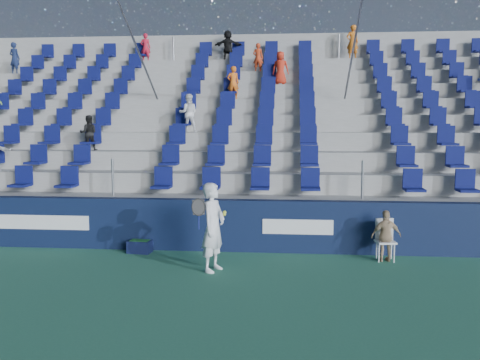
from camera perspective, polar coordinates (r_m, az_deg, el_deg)
name	(u,v)px	position (r m, az deg, el deg)	size (l,w,h in m)	color
ground	(214,293)	(9.59, -2.83, -11.96)	(70.00, 70.00, 0.00)	#317254
sponsor_wall	(233,225)	(12.46, -0.76, -4.85)	(24.00, 0.32, 1.20)	#0F1A3A
grandstand	(249,149)	(17.33, 1.02, 3.35)	(24.00, 8.17, 6.63)	#A3A39E
tennis_player	(213,227)	(10.74, -2.88, -5.03)	(0.71, 0.76, 1.79)	silver
line_judge_chair	(385,236)	(12.09, 15.19, -5.83)	(0.45, 0.46, 0.90)	white
line_judge	(386,236)	(11.95, 15.32, -5.77)	(0.65, 0.27, 1.11)	tan
ball_bin	(140,246)	(12.57, -10.64, -6.92)	(0.55, 0.40, 0.29)	#10163B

